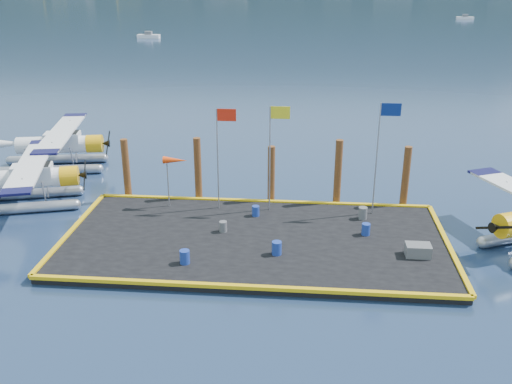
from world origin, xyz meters
TOP-DOWN VIEW (x-y plane):
  - ground at (0.00, 0.00)m, footprint 4000.00×4000.00m
  - dock at (0.00, 0.00)m, footprint 20.00×10.00m
  - dock_bumpers at (0.00, 0.00)m, footprint 20.25×10.25m
  - seaplane_b at (-14.36, 4.05)m, footprint 9.43×10.15m
  - seaplane_c at (-15.27, 10.82)m, footprint 9.73×10.63m
  - drum_0 at (-1.78, 0.58)m, footprint 0.42×0.42m
  - drum_1 at (1.25, -1.76)m, footprint 0.49×0.49m
  - drum_2 at (5.87, 0.89)m, footprint 0.45×0.45m
  - drum_3 at (-3.12, -3.08)m, footprint 0.49×0.49m
  - drum_4 at (5.88, 2.98)m, footprint 0.49×0.49m
  - drum_5 at (-0.22, 2.83)m, footprint 0.43×0.43m
  - crate at (8.23, -1.30)m, footprint 1.23×0.82m
  - flagpole_red at (-2.29, 3.80)m, footprint 1.14×0.08m
  - flagpole_yellow at (0.70, 3.80)m, footprint 1.14×0.08m
  - flagpole_blue at (6.70, 3.80)m, footprint 1.14×0.08m
  - windsock at (-5.03, 3.80)m, footprint 1.40×0.44m
  - piling_0 at (-8.50, 5.40)m, footprint 0.44×0.44m
  - piling_1 at (-4.00, 5.40)m, footprint 0.44×0.44m
  - piling_2 at (0.50, 5.40)m, footprint 0.44×0.44m
  - piling_3 at (4.50, 5.40)m, footprint 0.44×0.44m
  - piling_4 at (8.50, 5.40)m, footprint 0.44×0.44m

SIDE VIEW (x-z plane):
  - ground at x=0.00m, z-range 0.00..0.00m
  - dock at x=0.00m, z-range 0.00..0.40m
  - dock_bumpers at x=0.00m, z-range 0.40..0.58m
  - drum_0 at x=-1.78m, z-range 0.40..0.99m
  - drum_5 at x=-0.22m, z-range 0.40..1.00m
  - crate at x=8.23m, z-range 0.40..1.02m
  - drum_2 at x=5.87m, z-range 0.40..1.04m
  - drum_3 at x=-3.12m, z-range 0.40..1.09m
  - drum_1 at x=1.25m, z-range 0.40..1.09m
  - drum_4 at x=5.88m, z-range 0.40..1.09m
  - seaplane_b at x=-14.36m, z-range -0.23..3.38m
  - seaplane_c at x=-15.27m, z-range -0.24..3.52m
  - piling_2 at x=0.50m, z-range 0.00..3.80m
  - piling_0 at x=-8.50m, z-range 0.00..4.00m
  - piling_4 at x=8.50m, z-range 0.00..4.00m
  - piling_1 at x=-4.00m, z-range 0.00..4.20m
  - piling_3 at x=4.50m, z-range 0.00..4.30m
  - windsock at x=-5.03m, z-range 1.67..4.79m
  - flagpole_red at x=-2.29m, z-range 1.40..7.40m
  - flagpole_yellow at x=0.70m, z-range 1.41..7.61m
  - flagpole_blue at x=6.70m, z-range 1.44..7.94m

